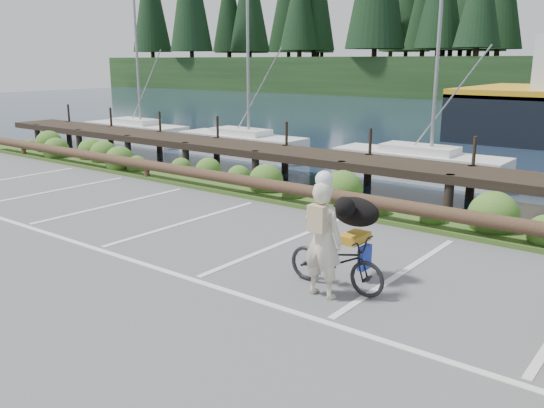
{
  "coord_description": "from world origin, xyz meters",
  "views": [
    {
      "loc": [
        6.49,
        -6.62,
        3.52
      ],
      "look_at": [
        0.58,
        1.01,
        1.1
      ],
      "focal_mm": 38.0,
      "sensor_mm": 36.0,
      "label": 1
    }
  ],
  "objects": [
    {
      "name": "dog",
      "position": [
        2.06,
        1.3,
        1.14
      ],
      "size": [
        0.42,
        0.84,
        0.48
      ],
      "primitive_type": "ellipsoid",
      "rotation": [
        0.0,
        0.0,
        1.56
      ],
      "color": "black",
      "rests_on": "bicycle"
    },
    {
      "name": "cyclist",
      "position": [
        2.05,
        0.35,
        0.9
      ],
      "size": [
        0.66,
        0.44,
        1.8
      ],
      "primitive_type": "imported",
      "rotation": [
        0.0,
        0.0,
        3.13
      ],
      "color": "beige",
      "rests_on": "ground"
    },
    {
      "name": "vegetation_strip",
      "position": [
        0.0,
        5.3,
        0.05
      ],
      "size": [
        34.0,
        1.6,
        0.1
      ],
      "primitive_type": "cube",
      "color": "#3D5B21",
      "rests_on": "ground"
    },
    {
      "name": "ground",
      "position": [
        0.0,
        0.0,
        0.0
      ],
      "size": [
        72.0,
        72.0,
        0.0
      ],
      "primitive_type": "plane",
      "color": "#535355"
    },
    {
      "name": "bicycle",
      "position": [
        2.05,
        0.75,
        0.45
      ],
      "size": [
        1.72,
        0.62,
        0.9
      ],
      "primitive_type": "imported",
      "rotation": [
        0.0,
        0.0,
        1.56
      ],
      "color": "black",
      "rests_on": "ground"
    },
    {
      "name": "log_rail",
      "position": [
        0.0,
        4.6,
        0.0
      ],
      "size": [
        32.0,
        0.3,
        0.6
      ],
      "primitive_type": null,
      "color": "#443021",
      "rests_on": "ground"
    }
  ]
}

